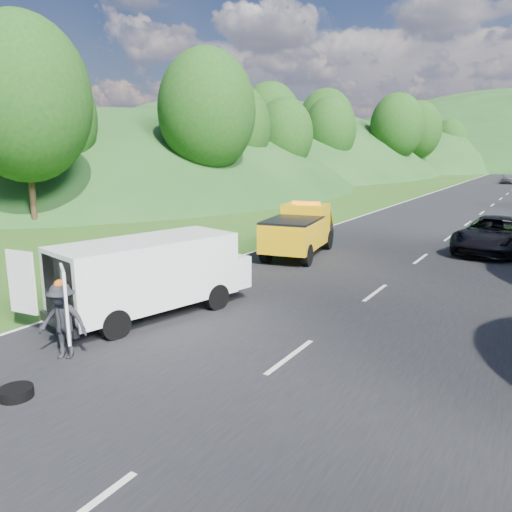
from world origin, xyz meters
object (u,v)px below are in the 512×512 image
Objects in this scene: passing_suv at (492,252)px; tow_truck at (299,230)px; child at (143,304)px; suitcase at (149,273)px; spare_tire at (17,398)px; white_van at (152,272)px; woman at (195,284)px; worker at (66,358)px.

tow_truck is at bearing -137.79° from passing_suv.
child is 1.57× the size of suitcase.
suitcase is 8.50m from spare_tire.
passing_suv is (7.15, 14.63, -1.25)m from white_van.
passing_suv is at bearing 50.92° from suitcase.
white_van is 3.81m from suitcase.
woman is (-1.01, -6.11, -1.13)m from tow_truck.
spare_tire is (2.12, -5.57, 0.00)m from child.
white_van is at bearing 102.87° from spare_tire.
suitcase reaches higher than child.
tow_truck is 0.97× the size of passing_suv.
tow_truck is 9.02m from passing_suv.
tow_truck is at bearing 105.76° from child.
white_van is 1.68m from child.
suitcase is (-1.66, 2.04, 0.31)m from child.
spare_tire is (1.15, -5.02, -1.25)m from white_van.
white_van reaches higher than worker.
tow_truck reaches higher than woman.
passing_suv is at bearing 43.75° from worker.
worker is at bearing -98.29° from tow_truck.
child is at bearing 150.37° from woman.
spare_tire is at bearing -95.45° from tow_truck.
tow_truck reaches higher than suitcase.
suitcase is at bearing 150.60° from child.
white_van is at bearing -7.82° from child.
suitcase is at bearing 149.11° from white_van.
worker reaches higher than spare_tire.
worker reaches higher than passing_suv.
child is at bearing -106.10° from tow_truck.
child is 16.26m from passing_suv.
worker is at bearing 160.39° from woman.
woman is 0.30× the size of passing_suv.
worker is 1.89m from spare_tire.
woman reaches higher than passing_suv.
tow_truck is at bearing 94.92° from spare_tire.
white_van is at bearing 70.83° from worker.
white_van reaches higher than passing_suv.
white_van is 10.48× the size of spare_tire.
suitcase is (-3.00, 5.89, 0.31)m from worker.
worker is (1.35, -3.85, 0.00)m from child.
suitcase reaches higher than spare_tire.
worker is at bearing -70.03° from white_van.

